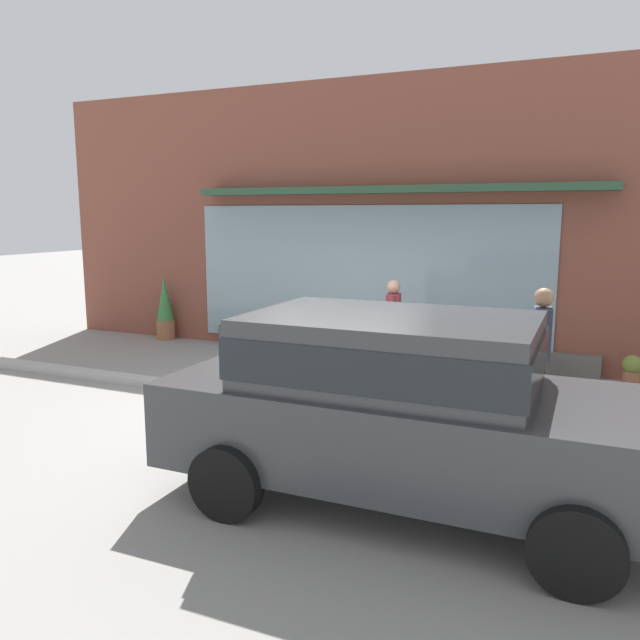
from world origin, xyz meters
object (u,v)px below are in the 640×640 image
object	(u,v)px
potted_plant_doorstep	(632,370)
potted_plant_corner_tall	(379,343)
pedestrian_with_handbag	(393,322)
potted_plant_window_left	(319,341)
fire_hydrant	(415,362)
parked_car_dark_gray	(405,400)
potted_plant_near_hydrant	(165,309)
potted_plant_window_center	(275,333)
potted_plant_trailing_edge	(539,350)
pedestrian_passerby	(541,346)

from	to	relation	value
potted_plant_doorstep	potted_plant_corner_tall	size ratio (longest dim) A/B	0.80
pedestrian_with_handbag	potted_plant_corner_tall	xyz separation A→B (m)	(-0.52, 0.90, -0.54)
potted_plant_corner_tall	potted_plant_window_left	bearing A→B (deg)	171.60
fire_hydrant	parked_car_dark_gray	bearing A→B (deg)	-76.16
potted_plant_window_left	potted_plant_near_hydrant	bearing A→B (deg)	-179.67
potted_plant_doorstep	parked_car_dark_gray	bearing A→B (deg)	-112.03
potted_plant_window_center	potted_plant_doorstep	distance (m)	5.83
potted_plant_trailing_edge	potted_plant_near_hydrant	world-z (taller)	potted_plant_near_hydrant
potted_plant_doorstep	potted_plant_corner_tall	bearing A→B (deg)	179.47
pedestrian_passerby	parked_car_dark_gray	size ratio (longest dim) A/B	0.38
potted_plant_window_left	potted_plant_corner_tall	distance (m)	1.24
fire_hydrant	potted_plant_trailing_edge	xyz separation A→B (m)	(1.56, 1.41, 0.03)
potted_plant_corner_tall	potted_plant_near_hydrant	distance (m)	4.65
parked_car_dark_gray	potted_plant_corner_tall	distance (m)	5.39
parked_car_dark_gray	potted_plant_corner_tall	bearing A→B (deg)	110.45
fire_hydrant	pedestrian_with_handbag	xyz separation A→B (m)	(-0.54, 0.70, 0.43)
potted_plant_doorstep	pedestrian_with_handbag	bearing A→B (deg)	-165.71
pedestrian_with_handbag	potted_plant_near_hydrant	world-z (taller)	pedestrian_with_handbag
potted_plant_doorstep	potted_plant_window_left	bearing A→B (deg)	177.59
fire_hydrant	potted_plant_near_hydrant	bearing A→B (deg)	162.86
pedestrian_with_handbag	potted_plant_corner_tall	world-z (taller)	pedestrian_with_handbag
parked_car_dark_gray	potted_plant_doorstep	size ratio (longest dim) A/B	8.87
pedestrian_with_handbag	potted_plant_corner_tall	bearing A→B (deg)	20.68
pedestrian_with_handbag	fire_hydrant	bearing A→B (deg)	-151.39
potted_plant_doorstep	potted_plant_trailing_edge	distance (m)	1.32
potted_plant_corner_tall	potted_plant_near_hydrant	xyz separation A→B (m)	(-4.64, 0.16, 0.28)
potted_plant_near_hydrant	pedestrian_passerby	bearing A→B (deg)	-19.00
pedestrian_with_handbag	potted_plant_near_hydrant	xyz separation A→B (m)	(-5.15, 1.06, -0.26)
potted_plant_corner_tall	pedestrian_passerby	bearing A→B (deg)	-40.60
pedestrian_with_handbag	parked_car_dark_gray	distance (m)	4.33
pedestrian_with_handbag	potted_plant_window_center	bearing A→B (deg)	65.61
potted_plant_window_left	potted_plant_corner_tall	bearing A→B (deg)	-8.40
potted_plant_window_left	potted_plant_window_center	world-z (taller)	potted_plant_window_center
potted_plant_window_center	fire_hydrant	bearing A→B (deg)	-24.49
pedestrian_passerby	potted_plant_corner_tall	bearing A→B (deg)	-138.25
pedestrian_with_handbag	pedestrian_passerby	bearing A→B (deg)	-132.57
pedestrian_with_handbag	potted_plant_corner_tall	distance (m)	1.17
fire_hydrant	pedestrian_with_handbag	bearing A→B (deg)	127.87
potted_plant_window_left	potted_plant_corner_tall	world-z (taller)	potted_plant_corner_tall
potted_plant_window_center	potted_plant_window_left	bearing A→B (deg)	31.38
potted_plant_trailing_edge	fire_hydrant	bearing A→B (deg)	-137.74
pedestrian_with_handbag	potted_plant_corner_tall	size ratio (longest dim) A/B	2.50
potted_plant_corner_tall	potted_plant_near_hydrant	size ratio (longest dim) A/B	0.47
potted_plant_near_hydrant	potted_plant_window_center	bearing A→B (deg)	-8.42
potted_plant_window_left	potted_plant_trailing_edge	bearing A→B (deg)	-5.39
pedestrian_passerby	potted_plant_trailing_edge	distance (m)	2.28
potted_plant_window_center	potted_plant_near_hydrant	xyz separation A→B (m)	(-2.72, 0.40, 0.20)
pedestrian_passerby	potted_plant_near_hydrant	xyz separation A→B (m)	(-7.44, 2.56, -0.37)
fire_hydrant	potted_plant_window_left	xyz separation A→B (m)	(-2.28, 1.78, -0.21)
potted_plant_trailing_edge	potted_plant_window_left	bearing A→B (deg)	174.61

